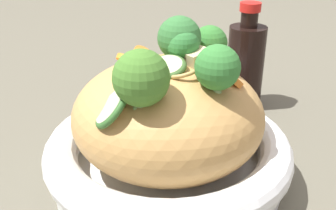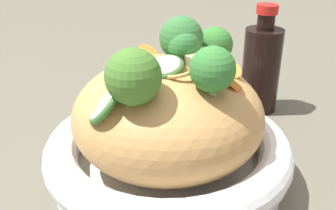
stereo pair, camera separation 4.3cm
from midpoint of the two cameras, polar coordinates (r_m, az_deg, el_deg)
ground_plane at (r=0.48m, az=-2.61°, el=-10.41°), size 3.00×3.00×0.00m
serving_bowl at (r=0.47m, az=-2.69°, el=-7.27°), size 0.28×0.28×0.06m
noodle_heap at (r=0.44m, az=-2.82°, el=-1.49°), size 0.21×0.21×0.13m
broccoli_florets at (r=0.39m, az=-1.69°, el=6.40°), size 0.19×0.11×0.07m
carrot_coins at (r=0.43m, az=-0.35°, el=5.68°), size 0.09×0.15×0.03m
zucchini_slices at (r=0.40m, az=-5.14°, el=3.84°), size 0.17×0.07×0.05m
chicken_chunks at (r=0.42m, az=0.53°, el=6.64°), size 0.04×0.04×0.02m
soy_sauce_bottle at (r=0.64m, az=8.89°, el=5.83°), size 0.06×0.06×0.17m
chopsticks_pair at (r=0.75m, az=-5.20°, el=3.67°), size 0.15×0.16×0.01m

